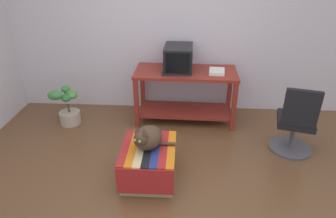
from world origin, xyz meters
name	(u,v)px	position (x,y,z in m)	size (l,w,h in m)	color
ground_plane	(158,194)	(0.00, 0.00, 0.00)	(14.00, 14.00, 0.00)	brown
back_wall	(169,25)	(0.00, 2.05, 1.30)	(8.00, 0.10, 2.60)	silver
desk	(185,87)	(0.26, 1.60, 0.52)	(1.43, 0.66, 0.77)	maroon
tv_monitor	(178,58)	(0.15, 1.66, 0.93)	(0.39, 0.53, 0.33)	black
keyboard	(176,73)	(0.13, 1.46, 0.78)	(0.40, 0.15, 0.02)	black
book	(217,71)	(0.68, 1.54, 0.79)	(0.20, 0.25, 0.04)	white
ottoman_with_blanket	(149,163)	(-0.12, 0.26, 0.20)	(0.57, 0.69, 0.39)	tan
cat	(147,138)	(-0.13, 0.26, 0.52)	(0.48, 0.43, 0.31)	#473323
potted_plant	(67,107)	(-1.43, 1.37, 0.27)	(0.42, 0.34, 0.56)	#B7A893
office_chair	(296,124)	(1.59, 0.85, 0.39)	(0.52, 0.52, 0.89)	#4C4C51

